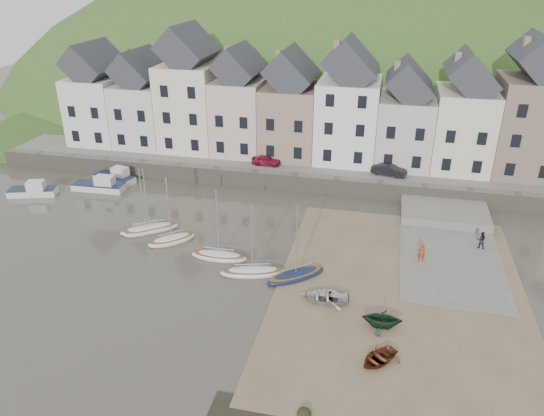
% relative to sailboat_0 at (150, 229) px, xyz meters
% --- Properties ---
extents(ground, '(160.00, 160.00, 0.00)m').
position_rel_sailboat_0_xyz_m(ground, '(11.09, -4.87, -0.26)').
color(ground, '#433F35').
rests_on(ground, ground).
extents(quay_land, '(90.00, 30.00, 1.50)m').
position_rel_sailboat_0_xyz_m(quay_land, '(11.09, 27.13, 0.49)').
color(quay_land, '#335723').
rests_on(quay_land, ground).
extents(quay_street, '(70.00, 7.00, 0.10)m').
position_rel_sailboat_0_xyz_m(quay_street, '(11.09, 15.63, 1.29)').
color(quay_street, slate).
rests_on(quay_street, quay_land).
extents(seawall, '(70.00, 1.20, 1.80)m').
position_rel_sailboat_0_xyz_m(seawall, '(11.09, 12.13, 0.64)').
color(seawall, slate).
rests_on(seawall, ground).
extents(beach, '(18.00, 26.00, 0.06)m').
position_rel_sailboat_0_xyz_m(beach, '(22.09, -4.87, -0.23)').
color(beach, brown).
rests_on(beach, ground).
extents(slipway, '(8.00, 18.00, 0.12)m').
position_rel_sailboat_0_xyz_m(slipway, '(26.09, 3.13, -0.20)').
color(slipway, slate).
rests_on(slipway, ground).
extents(hillside, '(134.40, 84.00, 84.00)m').
position_rel_sailboat_0_xyz_m(hillside, '(6.09, 55.13, -18.25)').
color(hillside, '#335723').
rests_on(hillside, ground).
extents(townhouse_terrace, '(61.05, 8.00, 13.93)m').
position_rel_sailboat_0_xyz_m(townhouse_terrace, '(12.85, 19.13, 7.06)').
color(townhouse_terrace, silver).
rests_on(townhouse_terrace, quay_land).
extents(sailboat_0, '(5.21, 4.09, 6.32)m').
position_rel_sailboat_0_xyz_m(sailboat_0, '(0.00, 0.00, 0.00)').
color(sailboat_0, silver).
rests_on(sailboat_0, ground).
extents(sailboat_1, '(4.00, 3.92, 6.32)m').
position_rel_sailboat_0_xyz_m(sailboat_1, '(-0.26, -0.21, 0.01)').
color(sailboat_1, silver).
rests_on(sailboat_1, ground).
extents(sailboat_2, '(4.12, 3.92, 6.32)m').
position_rel_sailboat_0_xyz_m(sailboat_2, '(2.76, -1.45, 0.01)').
color(sailboat_2, beige).
rests_on(sailboat_2, ground).
extents(sailboat_3, '(5.26, 2.80, 6.32)m').
position_rel_sailboat_0_xyz_m(sailboat_3, '(10.91, -4.80, 0.00)').
color(sailboat_3, silver).
rests_on(sailboat_3, ground).
extents(sailboat_4, '(4.74, 1.62, 6.32)m').
position_rel_sailboat_0_xyz_m(sailboat_4, '(7.64, -3.11, 0.00)').
color(sailboat_4, silver).
rests_on(sailboat_4, ground).
extents(sailboat_5, '(4.74, 4.29, 6.32)m').
position_rel_sailboat_0_xyz_m(sailboat_5, '(14.27, -4.52, 0.00)').
color(sailboat_5, '#12203A').
rests_on(sailboat_5, ground).
extents(motorboat_0, '(5.62, 1.96, 1.70)m').
position_rel_sailboat_0_xyz_m(motorboat_0, '(-9.09, 7.34, 0.32)').
color(motorboat_0, silver).
rests_on(motorboat_0, ground).
extents(motorboat_1, '(5.07, 3.04, 1.70)m').
position_rel_sailboat_0_xyz_m(motorboat_1, '(-15.19, 4.63, 0.32)').
color(motorboat_1, silver).
rests_on(motorboat_1, ground).
extents(motorboat_2, '(5.06, 2.89, 1.70)m').
position_rel_sailboat_0_xyz_m(motorboat_2, '(-8.65, 9.87, 0.32)').
color(motorboat_2, silver).
rests_on(motorboat_2, ground).
extents(rowboat_white, '(3.59, 2.74, 0.70)m').
position_rel_sailboat_0_xyz_m(rowboat_white, '(16.85, -7.01, 0.15)').
color(rowboat_white, silver).
rests_on(rowboat_white, beach).
extents(rowboat_green, '(2.71, 2.36, 1.39)m').
position_rel_sailboat_0_xyz_m(rowboat_green, '(20.91, -9.04, 0.49)').
color(rowboat_green, '#173420').
rests_on(rowboat_green, beach).
extents(rowboat_red, '(3.21, 3.31, 0.56)m').
position_rel_sailboat_0_xyz_m(rowboat_red, '(20.84, -12.44, 0.08)').
color(rowboat_red, '#642D16').
rests_on(rowboat_red, beach).
extents(person_red, '(0.61, 0.41, 1.66)m').
position_rel_sailboat_0_xyz_m(person_red, '(23.67, -0.00, 0.69)').
color(person_red, '#923B1A').
rests_on(person_red, slipway).
extents(person_dark, '(0.80, 0.65, 1.52)m').
position_rel_sailboat_0_xyz_m(person_dark, '(28.64, 3.38, 0.62)').
color(person_dark, black).
rests_on(person_dark, slipway).
extents(car_left, '(3.23, 1.36, 1.09)m').
position_rel_sailboat_0_xyz_m(car_left, '(7.28, 14.63, 1.89)').
color(car_left, maroon).
rests_on(car_left, quay_street).
extents(car_right, '(3.89, 2.08, 1.22)m').
position_rel_sailboat_0_xyz_m(car_right, '(20.65, 14.63, 1.95)').
color(car_right, black).
rests_on(car_right, quay_street).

